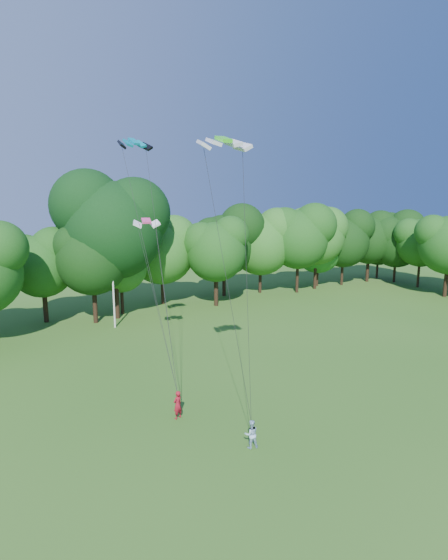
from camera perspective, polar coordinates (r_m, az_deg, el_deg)
ground at (r=24.07m, az=20.53°, el=-24.07°), size 160.00×160.00×0.00m
utility_pole at (r=46.68m, az=-14.25°, el=-1.33°), size 1.55×0.21×7.72m
kite_flyer_left at (r=28.13m, az=-6.08°, el=-15.90°), size 0.75×0.60×1.79m
kite_flyer_right at (r=25.24m, az=3.56°, el=-19.43°), size 0.95×0.85×1.60m
kite_teal at (r=33.50m, az=-11.69°, el=17.30°), size 2.44×1.18×0.60m
kite_green at (r=24.24m, az=-0.07°, el=17.91°), size 3.00×1.83×0.49m
kite_pink at (r=34.44m, az=-10.12°, el=7.63°), size 2.24×1.57×0.43m
tree_back_center at (r=49.40m, az=-14.26°, el=7.19°), size 11.78×11.78×17.13m
tree_back_east at (r=68.08m, az=12.22°, el=5.05°), size 7.72×7.72×11.23m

